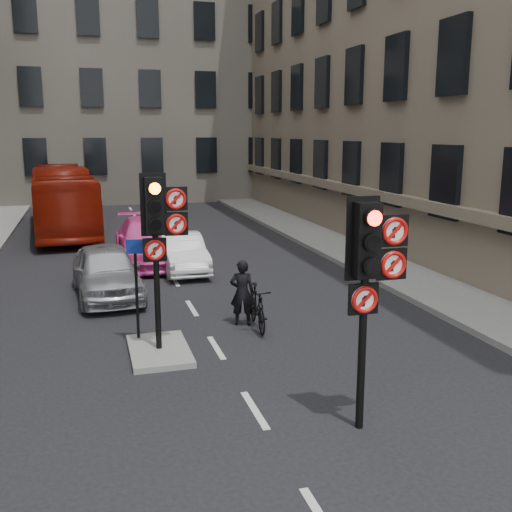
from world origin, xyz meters
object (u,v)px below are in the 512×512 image
signal_near (371,264)px  car_white (182,253)px  motorcycle (257,307)px  bus_red (62,200)px  car_silver (106,271)px  car_pink (149,241)px  info_sign (136,275)px  signal_far (159,224)px  motorcyclist (242,293)px

signal_near → car_white: bearing=95.4°
car_white → motorcycle: bearing=-83.7°
bus_red → car_silver: bearing=-87.0°
car_silver → car_pink: bearing=64.7°
signal_near → info_sign: size_ratio=1.65×
car_silver → info_sign: (0.50, -4.04, 0.80)m
signal_far → car_pink: bearing=85.8°
car_white → motorcyclist: bearing=-85.9°
motorcyclist → signal_near: bearing=113.5°
signal_far → motorcyclist: (2.03, 1.35, -1.92)m
signal_far → info_sign: signal_far is taller
signal_near → car_white: signal_near is taller
signal_near → motorcyclist: size_ratio=2.27×
motorcycle → bus_red: bearing=111.5°
car_pink → motorcycle: (1.65, -7.94, -0.25)m
motorcycle → signal_near: bearing=-82.0°
car_white → bus_red: size_ratio=0.35×
car_white → info_sign: size_ratio=1.71×
car_silver → info_sign: size_ratio=1.94×
car_silver → motorcycle: car_silver is taller
signal_far → car_pink: 9.18m
car_silver → signal_far: bearing=-83.3°
signal_near → motorcycle: signal_near is taller
signal_near → motorcycle: bearing=93.4°
signal_far → motorcycle: signal_far is taller
car_pink → bus_red: size_ratio=0.50×
car_silver → info_sign: 4.15m
signal_near → car_pink: size_ratio=0.68×
car_pink → motorcycle: car_pink is taller
bus_red → info_sign: size_ratio=4.86×
signal_near → signal_far: (-2.60, 4.00, 0.12)m
car_white → car_silver: bearing=-135.4°
car_pink → info_sign: size_ratio=2.41×
car_pink → motorcycle: 8.11m
car_silver → info_sign: bearing=-87.3°
signal_near → car_pink: bearing=98.6°
signal_far → car_white: size_ratio=0.96×
signal_far → car_silver: size_ratio=0.85×
signal_near → signal_far: signal_far is taller
bus_red → motorcycle: bearing=-77.3°
motorcyclist → car_white: bearing=-67.8°
car_pink → signal_far: bearing=-94.0°
motorcycle → car_white: bearing=101.5°
bus_red → motorcyclist: bus_red is taller
motorcycle → info_sign: (-2.74, -0.27, 1.01)m
bus_red → car_pink: bearing=-72.1°
car_silver → car_white: car_silver is taller
signal_near → bus_red: (-5.00, 20.46, -1.11)m
car_silver → bus_red: bearing=92.7°
signal_near → car_silver: signal_near is taller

